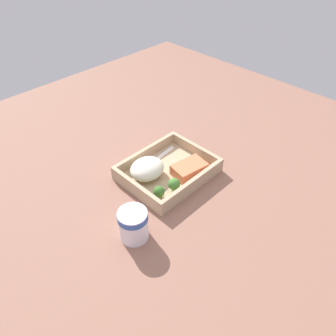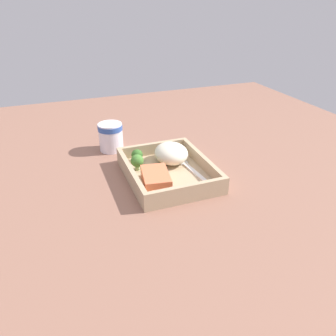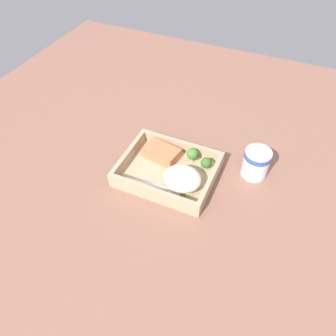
% 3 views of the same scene
% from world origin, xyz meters
% --- Properties ---
extents(ground_plane, '(1.60, 1.60, 0.02)m').
position_xyz_m(ground_plane, '(0.00, 0.00, -0.01)').
color(ground_plane, '#875C4B').
extents(takeout_tray, '(0.26, 0.21, 0.01)m').
position_xyz_m(takeout_tray, '(0.00, 0.00, 0.01)').
color(takeout_tray, tan).
rests_on(takeout_tray, ground_plane).
extents(tray_rim, '(0.26, 0.21, 0.03)m').
position_xyz_m(tray_rim, '(0.00, 0.00, 0.03)').
color(tray_rim, tan).
rests_on(tray_rim, takeout_tray).
extents(salmon_fillet, '(0.11, 0.08, 0.03)m').
position_xyz_m(salmon_fillet, '(-0.04, 0.05, 0.03)').
color(salmon_fillet, '#E67349').
rests_on(salmon_fillet, takeout_tray).
extents(mashed_potatoes, '(0.10, 0.09, 0.05)m').
position_xyz_m(mashed_potatoes, '(0.06, -0.03, 0.04)').
color(mashed_potatoes, beige).
rests_on(mashed_potatoes, takeout_tray).
extents(broccoli_floret_1, '(0.03, 0.03, 0.04)m').
position_xyz_m(broccoli_floret_1, '(0.05, 0.07, 0.04)').
color(broccoli_floret_1, '#8AA967').
rests_on(broccoli_floret_1, takeout_tray).
extents(broccoli_floret_2, '(0.03, 0.03, 0.04)m').
position_xyz_m(broccoli_floret_2, '(0.09, 0.06, 0.03)').
color(broccoli_floret_2, '#87AB59').
rests_on(broccoli_floret_2, takeout_tray).
extents(fork, '(0.16, 0.03, 0.00)m').
position_xyz_m(fork, '(-0.01, -0.06, 0.01)').
color(fork, white).
rests_on(fork, takeout_tray).
extents(paper_cup, '(0.07, 0.07, 0.08)m').
position_xyz_m(paper_cup, '(0.22, 0.10, 0.05)').
color(paper_cup, white).
rests_on(paper_cup, ground_plane).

